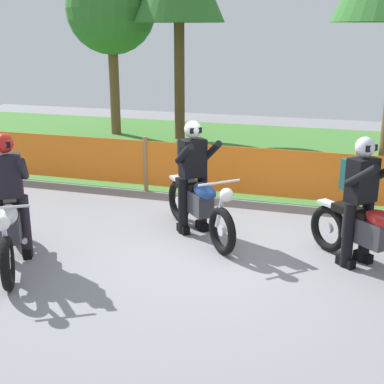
{
  "coord_description": "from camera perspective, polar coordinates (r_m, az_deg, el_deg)",
  "views": [
    {
      "loc": [
        1.83,
        -6.57,
        2.96
      ],
      "look_at": [
        -0.16,
        -0.2,
        0.9
      ],
      "focal_mm": 49.88,
      "sensor_mm": 36.0,
      "label": 1
    }
  ],
  "objects": [
    {
      "name": "rider_third",
      "position": [
        7.05,
        17.54,
        -0.22
      ],
      "size": [
        0.77,
        0.76,
        1.69
      ],
      "rotation": [
        0.0,
        0.0,
        -0.74
      ],
      "color": "black",
      "rests_on": "ground"
    },
    {
      "name": "ground",
      "position": [
        7.44,
        1.63,
        -6.4
      ],
      "size": [
        24.0,
        24.0,
        0.02
      ],
      "primitive_type": "cube",
      "color": "gray"
    },
    {
      "name": "grass_verge",
      "position": [
        13.3,
        9.02,
        4.07
      ],
      "size": [
        24.0,
        7.72,
        0.01
      ],
      "primitive_type": "cube",
      "color": "#427A33",
      "rests_on": "ground"
    },
    {
      "name": "motorcycle_third",
      "position": [
        7.07,
        18.54,
        -4.39
      ],
      "size": [
        1.6,
        1.47,
        0.98
      ],
      "rotation": [
        0.0,
        0.0,
        -0.74
      ],
      "color": "black",
      "rests_on": "ground"
    },
    {
      "name": "barrier_fence",
      "position": [
        9.48,
        5.63,
        2.26
      ],
      "size": [
        11.37,
        0.08,
        1.05
      ],
      "color": "#997547",
      "rests_on": "ground"
    },
    {
      "name": "rider_trailing",
      "position": [
        7.85,
        0.06,
        2.32
      ],
      "size": [
        0.76,
        0.77,
        1.69
      ],
      "rotation": [
        0.0,
        0.0,
        -0.83
      ],
      "color": "black",
      "rests_on": "ground"
    },
    {
      "name": "motorcycle_trailing",
      "position": [
        7.79,
        0.79,
        -1.4
      ],
      "size": [
        1.51,
        1.63,
        1.0
      ],
      "rotation": [
        0.0,
        0.0,
        -0.83
      ],
      "color": "black",
      "rests_on": "ground"
    },
    {
      "name": "motorcycle_lead",
      "position": [
        7.24,
        -18.79,
        -3.82
      ],
      "size": [
        1.19,
        1.86,
        1.0
      ],
      "rotation": [
        0.0,
        0.0,
        -1.03
      ],
      "color": "black",
      "rests_on": "ground"
    },
    {
      "name": "rider_lead",
      "position": [
        7.31,
        -19.02,
        0.23
      ],
      "size": [
        0.71,
        0.79,
        1.69
      ],
      "rotation": [
        0.0,
        0.0,
        -1.03
      ],
      "color": "black",
      "rests_on": "ground"
    },
    {
      "name": "tree_leftmost",
      "position": [
        15.58,
        -8.64,
        18.73
      ],
      "size": [
        2.48,
        2.48,
        4.72
      ],
      "color": "brown",
      "rests_on": "ground"
    }
  ]
}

